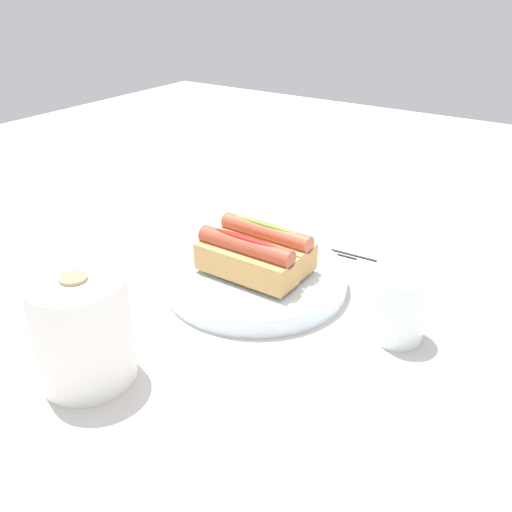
# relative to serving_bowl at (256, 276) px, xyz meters

# --- Properties ---
(ground_plane) EXTENTS (2.40, 2.40, 0.00)m
(ground_plane) POSITION_rel_serving_bowl_xyz_m (-0.02, -0.02, -0.02)
(ground_plane) COLOR beige
(serving_bowl) EXTENTS (0.27, 0.27, 0.03)m
(serving_bowl) POSITION_rel_serving_bowl_xyz_m (0.00, 0.00, 0.00)
(serving_bowl) COLOR silver
(serving_bowl) RESTS_ON ground_plane
(hotdog_front) EXTENTS (0.15, 0.05, 0.06)m
(hotdog_front) POSITION_rel_serving_bowl_xyz_m (0.00, -0.03, 0.04)
(hotdog_front) COLOR tan
(hotdog_front) RESTS_ON serving_bowl
(hotdog_back) EXTENTS (0.15, 0.05, 0.06)m
(hotdog_back) POSITION_rel_serving_bowl_xyz_m (-0.00, 0.03, 0.04)
(hotdog_back) COLOR tan
(hotdog_back) RESTS_ON serving_bowl
(water_glass) EXTENTS (0.07, 0.07, 0.09)m
(water_glass) POSITION_rel_serving_bowl_xyz_m (-0.22, 0.01, 0.02)
(water_glass) COLOR white
(water_glass) RESTS_ON ground_plane
(paper_towel_roll) EXTENTS (0.11, 0.11, 0.13)m
(paper_towel_roll) POSITION_rel_serving_bowl_xyz_m (0.05, 0.28, 0.05)
(paper_towel_roll) COLOR white
(paper_towel_roll) RESTS_ON ground_plane
(chopstick_near) EXTENTS (0.22, 0.02, 0.01)m
(chopstick_near) POSITION_rel_serving_bowl_xyz_m (0.02, -0.16, -0.01)
(chopstick_near) COLOR black
(chopstick_near) RESTS_ON ground_plane
(chopstick_far) EXTENTS (0.22, 0.02, 0.01)m
(chopstick_far) POSITION_rel_serving_bowl_xyz_m (-0.01, -0.17, -0.01)
(chopstick_far) COLOR black
(chopstick_far) RESTS_ON ground_plane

